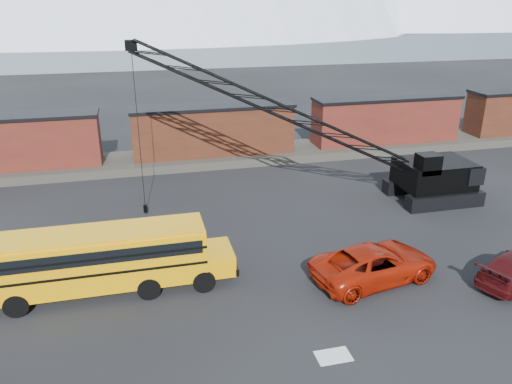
# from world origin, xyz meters

# --- Properties ---
(ground) EXTENTS (160.00, 160.00, 0.00)m
(ground) POSITION_xyz_m (0.00, 0.00, 0.00)
(ground) COLOR black
(ground) RESTS_ON ground
(gravel_berm) EXTENTS (120.00, 5.00, 0.70)m
(gravel_berm) POSITION_xyz_m (0.00, 22.00, 0.35)
(gravel_berm) COLOR #433F37
(gravel_berm) RESTS_ON ground
(boxcar_west_near) EXTENTS (13.70, 3.10, 4.17)m
(boxcar_west_near) POSITION_xyz_m (-16.00, 22.00, 2.76)
(boxcar_west_near) COLOR #471614
(boxcar_west_near) RESTS_ON gravel_berm
(boxcar_mid) EXTENTS (13.70, 3.10, 4.17)m
(boxcar_mid) POSITION_xyz_m (0.00, 22.00, 2.76)
(boxcar_mid) COLOR #4C2015
(boxcar_mid) RESTS_ON gravel_berm
(boxcar_east_near) EXTENTS (13.70, 3.10, 4.17)m
(boxcar_east_near) POSITION_xyz_m (16.00, 22.00, 2.76)
(boxcar_east_near) COLOR #471614
(boxcar_east_near) RESTS_ON gravel_berm
(snow_patch) EXTENTS (1.40, 0.90, 0.02)m
(snow_patch) POSITION_xyz_m (0.50, -4.00, 0.01)
(snow_patch) COLOR silver
(snow_patch) RESTS_ON ground
(school_bus) EXTENTS (11.65, 2.65, 3.19)m
(school_bus) POSITION_xyz_m (-8.26, 3.04, 1.79)
(school_bus) COLOR orange
(school_bus) RESTS_ON ground
(red_pickup) EXTENTS (6.99, 4.21, 1.82)m
(red_pickup) POSITION_xyz_m (4.64, 0.94, 0.91)
(red_pickup) COLOR #9B1907
(red_pickup) RESTS_ON ground
(crawler_crane) EXTENTS (22.90, 4.83, 11.18)m
(crawler_crane) POSITION_xyz_m (3.53, 10.95, 6.18)
(crawler_crane) COLOR black
(crawler_crane) RESTS_ON ground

